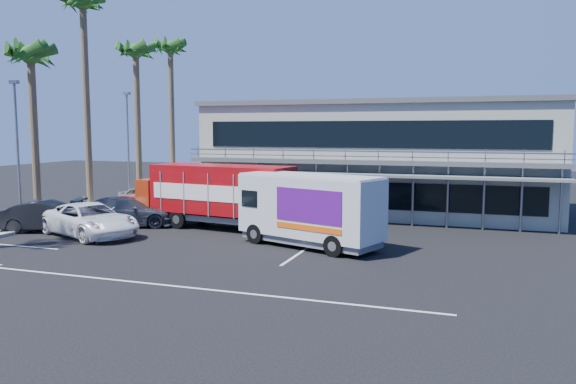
% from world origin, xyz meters
% --- Properties ---
extents(ground, '(120.00, 120.00, 0.00)m').
position_xyz_m(ground, '(0.00, 0.00, 0.00)').
color(ground, black).
rests_on(ground, ground).
extents(building, '(22.40, 12.00, 7.30)m').
position_xyz_m(building, '(3.00, 14.94, 3.66)').
color(building, '#A1A598').
rests_on(building, ground).
extents(curb_strip, '(3.00, 32.00, 0.16)m').
position_xyz_m(curb_strip, '(-15.00, 6.00, 0.08)').
color(curb_strip, '#A5A399').
rests_on(curb_strip, ground).
extents(palm_c, '(2.80, 2.80, 10.75)m').
position_xyz_m(palm_c, '(-14.90, 3.00, 9.21)').
color(palm_c, brown).
rests_on(palm_c, ground).
extents(palm_d, '(2.80, 2.80, 14.75)m').
position_xyz_m(palm_d, '(-15.20, 8.00, 12.80)').
color(palm_d, brown).
rests_on(palm_d, ground).
extents(palm_e, '(2.80, 2.80, 12.25)m').
position_xyz_m(palm_e, '(-14.70, 13.00, 10.57)').
color(palm_e, brown).
rests_on(palm_e, ground).
extents(palm_f, '(2.80, 2.80, 13.25)m').
position_xyz_m(palm_f, '(-15.10, 18.50, 11.47)').
color(palm_f, brown).
rests_on(palm_f, ground).
extents(light_pole_near, '(0.50, 0.25, 8.09)m').
position_xyz_m(light_pole_near, '(-14.20, 1.00, 4.50)').
color(light_pole_near, gray).
rests_on(light_pole_near, ground).
extents(light_pole_far, '(0.50, 0.25, 8.09)m').
position_xyz_m(light_pole_far, '(-14.20, 11.00, 4.50)').
color(light_pole_far, gray).
rests_on(light_pole_far, ground).
extents(red_truck, '(10.73, 3.94, 3.53)m').
position_xyz_m(red_truck, '(-4.72, 5.11, 1.94)').
color(red_truck, '#9F260C').
rests_on(red_truck, ground).
extents(white_van, '(7.33, 4.57, 3.39)m').
position_xyz_m(white_van, '(1.99, 2.00, 1.80)').
color(white_van, silver).
rests_on(white_van, ground).
extents(parked_car_b, '(5.34, 3.56, 1.67)m').
position_xyz_m(parked_car_b, '(-12.50, 1.20, 0.83)').
color(parked_car_b, black).
rests_on(parked_car_b, ground).
extents(parked_car_c, '(6.71, 4.93, 1.70)m').
position_xyz_m(parked_car_c, '(-9.50, 0.80, 0.85)').
color(parked_car_c, white).
rests_on(parked_car_c, ground).
extents(parked_car_d, '(6.17, 4.28, 1.66)m').
position_xyz_m(parked_car_d, '(-9.50, 4.00, 0.83)').
color(parked_car_d, '#303540').
rests_on(parked_car_d, ground).
extents(parked_car_e, '(4.78, 2.77, 1.53)m').
position_xyz_m(parked_car_e, '(-12.50, 10.55, 0.76)').
color(parked_car_e, gray).
rests_on(parked_car_e, ground).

